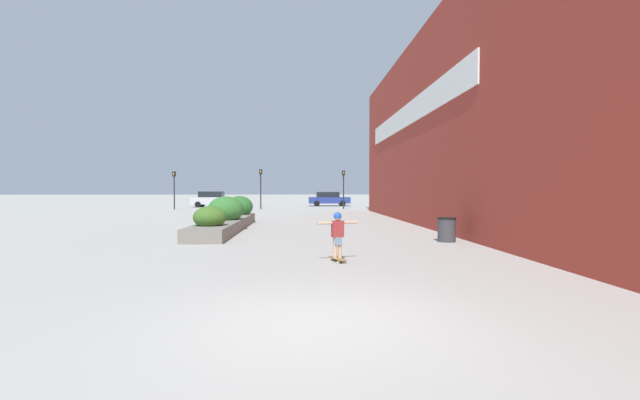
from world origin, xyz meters
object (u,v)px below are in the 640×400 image
object	(u,v)px
skateboard	(338,259)
skateboarder	(338,230)
car_center_right	(396,199)
traffic_light_far_left	(174,184)
car_leftmost	(329,199)
traffic_light_right	(344,183)
trash_bin	(447,230)
traffic_light_left	(261,182)
car_center_left	(213,199)

from	to	relation	value
skateboard	skateboarder	bearing A→B (deg)	64.86
skateboard	car_center_right	bearing A→B (deg)	56.90
skateboard	traffic_light_far_left	bearing A→B (deg)	95.32
car_leftmost	traffic_light_right	distance (m)	7.35
trash_bin	car_leftmost	world-z (taller)	car_leftmost
skateboard	traffic_light_left	size ratio (longest dim) A/B	0.21
car_center_left	traffic_light_far_left	size ratio (longest dim) A/B	1.25
trash_bin	car_leftmost	distance (m)	32.44
skateboard	traffic_light_far_left	world-z (taller)	traffic_light_far_left
skateboard	trash_bin	distance (m)	5.73
traffic_light_far_left	skateboard	bearing A→B (deg)	-66.67
traffic_light_far_left	skateboarder	bearing A→B (deg)	-66.67
car_leftmost	traffic_light_far_left	bearing A→B (deg)	-62.86
traffic_light_right	traffic_light_far_left	world-z (taller)	traffic_light_right
car_center_left	car_center_right	world-z (taller)	car_center_left
car_center_left	traffic_light_right	size ratio (longest dim) A/B	1.21
car_leftmost	car_center_left	bearing A→B (deg)	-79.61
car_leftmost	car_center_left	distance (m)	12.44
skateboard	traffic_light_left	bearing A→B (deg)	80.94
traffic_light_right	car_leftmost	bearing A→B (deg)	97.24
car_center_left	car_center_right	xyz separation A→B (m)	(19.64, 1.68, -0.05)
car_center_right	car_center_left	bearing A→B (deg)	-85.10
skateboarder	car_center_right	bearing A→B (deg)	56.90
skateboarder	car_leftmost	xyz separation A→B (m)	(2.22, 36.29, 0.01)
skateboard	car_leftmost	xyz separation A→B (m)	(2.22, 36.29, 0.73)
trash_bin	skateboarder	bearing A→B (deg)	-136.76
skateboarder	car_leftmost	world-z (taller)	car_leftmost
skateboarder	traffic_light_far_left	xyz separation A→B (m)	(-12.42, 28.79, 1.57)
skateboarder	traffic_light_far_left	bearing A→B (deg)	95.32
skateboard	traffic_light_left	world-z (taller)	traffic_light_left
skateboard	traffic_light_left	distance (m)	29.65
car_center_right	traffic_light_left	xyz separation A→B (m)	(-14.23, -6.55, 1.72)
car_center_left	car_center_right	size ratio (longest dim) A/B	0.92
car_center_right	traffic_light_right	world-z (taller)	traffic_light_right
skateboarder	car_leftmost	size ratio (longest dim) A/B	0.26
car_leftmost	traffic_light_left	xyz separation A→B (m)	(-6.83, -7.11, 1.70)
traffic_light_left	traffic_light_right	xyz separation A→B (m)	(7.73, -0.00, -0.06)
skateboarder	trash_bin	distance (m)	5.73
traffic_light_right	traffic_light_far_left	distance (m)	15.55
traffic_light_far_left	car_center_right	bearing A→B (deg)	17.49
traffic_light_left	car_leftmost	bearing A→B (deg)	46.14
skateboard	car_center_right	size ratio (longest dim) A/B	0.16
car_leftmost	traffic_light_far_left	size ratio (longest dim) A/B	1.31
skateboard	trash_bin	bearing A→B (deg)	25.22
trash_bin	traffic_light_far_left	xyz separation A→B (m)	(-16.58, 24.87, 1.94)
traffic_light_left	traffic_light_right	size ratio (longest dim) A/B	1.03
traffic_light_right	traffic_light_far_left	xyz separation A→B (m)	(-15.55, -0.40, -0.08)
trash_bin	traffic_light_left	bearing A→B (deg)	109.13
car_center_left	traffic_light_right	xyz separation A→B (m)	(13.14, -4.87, 1.61)
skateboarder	traffic_light_right	world-z (taller)	traffic_light_right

